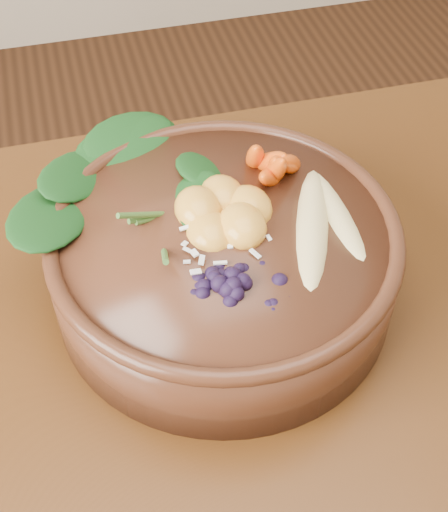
{
  "coord_description": "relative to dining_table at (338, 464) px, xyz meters",
  "views": [
    {
      "loc": [
        -0.19,
        -0.28,
        1.29
      ],
      "look_at": [
        -0.07,
        0.16,
        0.8
      ],
      "focal_mm": 50.0,
      "sensor_mm": 36.0,
      "label": 1
    }
  ],
  "objects": [
    {
      "name": "mandarin_cluster",
      "position": [
        -0.07,
        0.18,
        0.2
      ],
      "size": [
        0.11,
        0.12,
        0.04
      ],
      "primitive_type": null,
      "rotation": [
        0.0,
        0.0,
        -0.15
      ],
      "color": "gold",
      "rests_on": "stoneware_bowl"
    },
    {
      "name": "stoneware_bowl",
      "position": [
        -0.07,
        0.16,
        0.14
      ],
      "size": [
        0.37,
        0.37,
        0.09
      ],
      "primitive_type": "cylinder",
      "rotation": [
        0.0,
        0.0,
        -0.15
      ],
      "color": "#4D2918",
      "rests_on": "dining_table"
    },
    {
      "name": "dining_table",
      "position": [
        0.0,
        0.0,
        0.0
      ],
      "size": [
        1.6,
        0.9,
        0.75
      ],
      "color": "#331C0C",
      "rests_on": "ground"
    },
    {
      "name": "coconut_flakes",
      "position": [
        -0.07,
        0.14,
        0.18
      ],
      "size": [
        0.11,
        0.09,
        0.01
      ],
      "primitive_type": null,
      "rotation": [
        0.0,
        0.0,
        -0.15
      ],
      "color": "white",
      "rests_on": "stoneware_bowl"
    },
    {
      "name": "carrot_cluster",
      "position": [
        0.0,
        0.24,
        0.23
      ],
      "size": [
        0.08,
        0.08,
        0.09
      ],
      "primitive_type": null,
      "rotation": [
        0.0,
        0.0,
        -0.15
      ],
      "color": "#DE4C0E",
      "rests_on": "stoneware_bowl"
    },
    {
      "name": "banana_halves",
      "position": [
        0.02,
        0.15,
        0.2
      ],
      "size": [
        0.09,
        0.18,
        0.03
      ],
      "rotation": [
        0.0,
        0.0,
        -0.15
      ],
      "color": "#E0CC84",
      "rests_on": "stoneware_bowl"
    },
    {
      "name": "blueberry_pile",
      "position": [
        -0.08,
        0.09,
        0.2
      ],
      "size": [
        0.17,
        0.13,
        0.04
      ],
      "primitive_type": null,
      "rotation": [
        0.0,
        0.0,
        -0.15
      ],
      "color": "black",
      "rests_on": "stoneware_bowl"
    },
    {
      "name": "kale_heap",
      "position": [
        -0.11,
        0.23,
        0.21
      ],
      "size": [
        0.24,
        0.22,
        0.05
      ],
      "primitive_type": null,
      "rotation": [
        0.0,
        0.0,
        -0.15
      ],
      "color": "#114112",
      "rests_on": "stoneware_bowl"
    }
  ]
}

